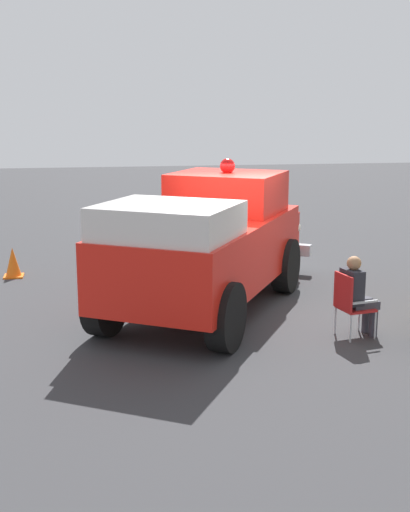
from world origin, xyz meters
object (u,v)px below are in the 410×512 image
vintage_fire_truck (210,242)px  traffic_cone (13,263)px  lawn_chair_near_truck (350,301)px  spectator_seated (357,293)px

vintage_fire_truck → traffic_cone: vintage_fire_truck is taller
lawn_chair_near_truck → traffic_cone: size_ratio=1.61×
vintage_fire_truck → lawn_chair_near_truck: bearing=-46.5°
spectator_seated → traffic_cone: bearing=139.7°
vintage_fire_truck → lawn_chair_near_truck: (1.85, -1.95, -0.61)m
lawn_chair_near_truck → spectator_seated: (0.13, 0.03, 0.11)m
lawn_chair_near_truck → spectator_seated: bearing=12.1°
spectator_seated → traffic_cone: spectator_seated is taller
traffic_cone → vintage_fire_truck: bearing=-38.1°
spectator_seated → traffic_cone: 7.45m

